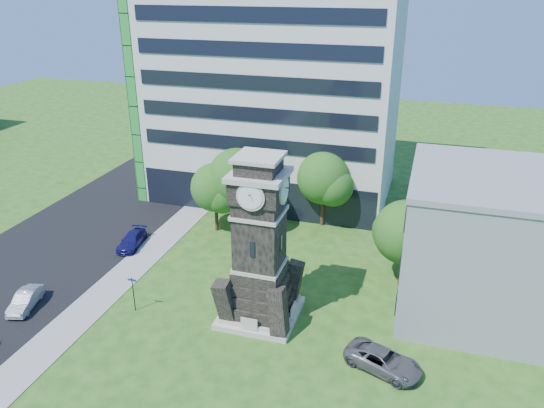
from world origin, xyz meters
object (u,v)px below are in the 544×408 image
(park_bench, at_px, (259,327))
(street_sign, at_px, (133,290))
(car_street_mid, at_px, (26,300))
(clock_tower, at_px, (260,251))
(car_street_north, at_px, (132,240))
(car_east_lot, at_px, (383,361))

(park_bench, xyz_separation_m, street_sign, (-9.57, -0.13, 1.28))
(car_street_mid, bearing_deg, clock_tower, -0.66)
(car_street_north, distance_m, car_east_lot, 25.74)
(clock_tower, xyz_separation_m, park_bench, (0.54, -2.02, -4.83))
(car_east_lot, height_order, street_sign, street_sign)
(car_street_north, xyz_separation_m, car_east_lot, (23.73, -9.97, 0.07))
(car_east_lot, xyz_separation_m, street_sign, (-18.21, 1.11, 1.05))
(car_street_north, distance_m, park_bench, 17.43)
(clock_tower, distance_m, street_sign, 9.94)
(car_street_mid, distance_m, car_east_lot, 26.19)
(car_street_north, bearing_deg, car_east_lot, -31.36)
(car_street_north, height_order, park_bench, car_street_north)
(car_street_mid, distance_m, park_bench, 17.67)
(clock_tower, bearing_deg, street_sign, -166.58)
(clock_tower, height_order, park_bench, clock_tower)
(clock_tower, xyz_separation_m, car_street_mid, (-17.00, -4.19, -4.66))
(clock_tower, distance_m, car_street_mid, 18.11)
(car_street_north, relative_size, park_bench, 2.54)
(car_street_north, bearing_deg, park_bench, -38.63)
(car_east_lot, xyz_separation_m, park_bench, (-8.64, 1.24, -0.23))
(clock_tower, relative_size, car_street_north, 2.93)
(clock_tower, bearing_deg, car_east_lot, -19.55)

